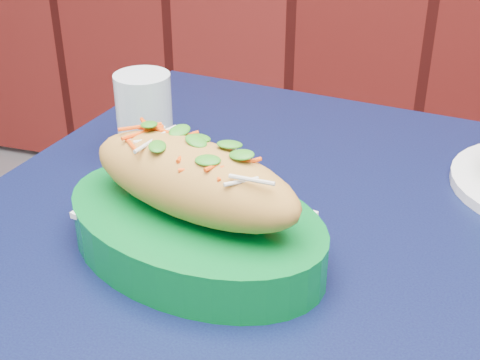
% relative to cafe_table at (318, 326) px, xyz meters
% --- Properties ---
extents(cafe_table, '(0.90, 0.90, 0.75)m').
position_rel_cafe_table_xyz_m(cafe_table, '(0.00, 0.00, 0.00)').
color(cafe_table, black).
rests_on(cafe_table, ground).
extents(banh_mi_basket, '(0.32, 0.25, 0.13)m').
position_rel_cafe_table_xyz_m(banh_mi_basket, '(-0.12, -0.03, 0.14)').
color(banh_mi_basket, '#026824').
rests_on(banh_mi_basket, cafe_table).
extents(water_glass, '(0.07, 0.07, 0.11)m').
position_rel_cafe_table_xyz_m(water_glass, '(-0.25, 0.14, 0.14)').
color(water_glass, silver).
rests_on(water_glass, cafe_table).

